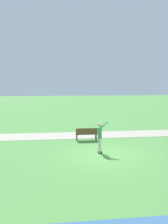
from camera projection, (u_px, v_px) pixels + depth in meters
The scene contains 4 objects.
ground_plane at pixel (104, 154), 13.73m from camera, with size 120.00×120.00×0.00m, color #569947.
walkway_path at pixel (64, 136), 18.48m from camera, with size 2.40×32.00×0.02m, color #B7AD99.
person_kite_flyer at pixel (100, 135), 13.91m from camera, with size 0.52×0.62×1.83m.
park_bench_near_walkway at pixel (87, 133), 16.95m from camera, with size 0.44×1.50×0.88m.
Camera 1 is at (-13.11, 2.74, 4.01)m, focal length 39.37 mm.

